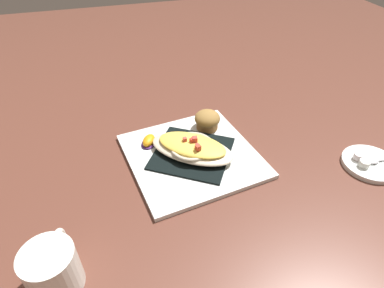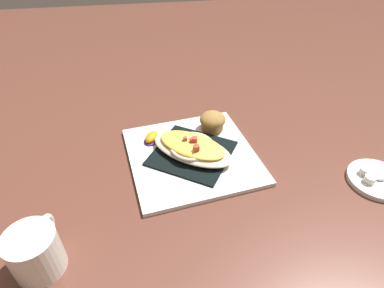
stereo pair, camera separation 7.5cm
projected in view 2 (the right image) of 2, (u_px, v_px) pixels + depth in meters
The scene contains 11 objects.
ground_plane at pixel (192, 157), 0.78m from camera, with size 2.60×2.60×0.00m, color brown.
square_plate at pixel (192, 156), 0.77m from camera, with size 0.29×0.29×0.01m, color white.
folded_napkin at pixel (192, 153), 0.77m from camera, with size 0.17×0.17×0.00m, color black.
gratin_dish at pixel (192, 147), 0.76m from camera, with size 0.21×0.22×0.04m.
muffin at pixel (213, 121), 0.83m from camera, with size 0.07×0.07×0.05m.
orange_garnish at pixel (152, 138), 0.80m from camera, with size 0.06×0.06×0.02m.
coffee_mug at pixel (36, 253), 0.53m from camera, with size 0.11×0.08×0.08m.
creamer_saucer at pixel (377, 180), 0.71m from camera, with size 0.13×0.13×0.01m, color white.
spoon at pixel (382, 176), 0.70m from camera, with size 0.03×0.10×0.01m.
creamer_cup_0 at pixel (365, 171), 0.71m from camera, with size 0.02×0.02×0.02m, color white.
creamer_cup_1 at pixel (370, 179), 0.69m from camera, with size 0.02×0.02×0.02m, color white.
Camera 2 is at (0.58, -0.09, 0.51)m, focal length 30.48 mm.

